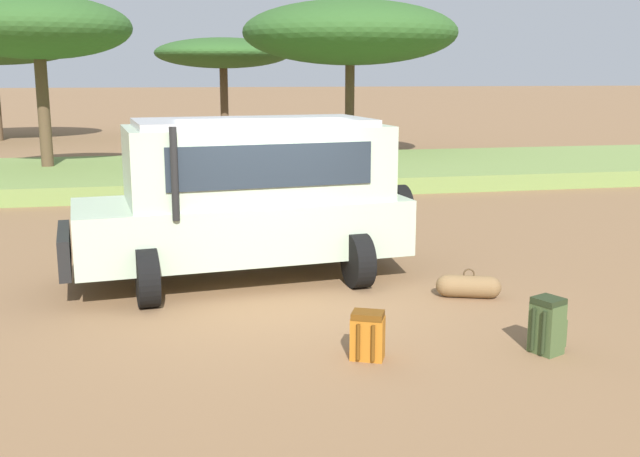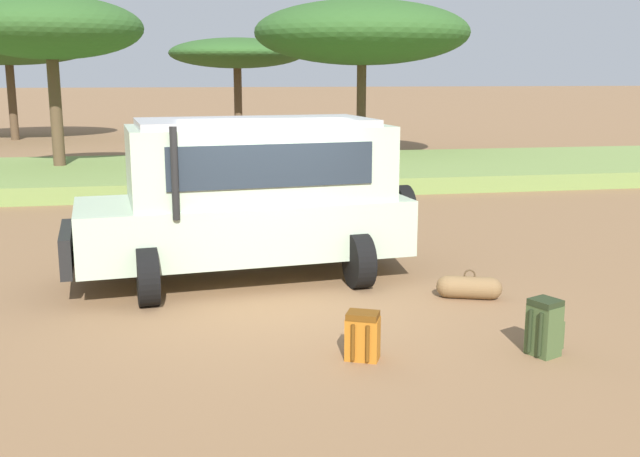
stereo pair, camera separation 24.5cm
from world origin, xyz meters
name	(u,v)px [view 2 (the right image)]	position (x,y,z in m)	size (l,w,h in m)	color
ground_plane	(275,298)	(0.00, 0.00, 0.00)	(320.00, 320.00, 0.00)	olive
grass_bank	(226,173)	(0.00, 11.90, 0.22)	(120.00, 7.00, 0.44)	olive
safari_vehicle	(250,195)	(-0.22, 1.14, 1.29)	(5.45, 3.09, 2.44)	#B2C6A8
backpack_beside_front_wheel	(545,328)	(2.73, -2.66, 0.31)	(0.44, 0.40, 0.65)	#42562D
backpack_cluster_center	(363,336)	(0.69, -2.42, 0.26)	(0.43, 0.43, 0.54)	#B26619
duffel_bag_low_black_case	(469,287)	(2.69, -0.48, 0.16)	(0.88, 0.51, 0.42)	brown
acacia_tree_left_mid	(8,46)	(-9.06, 27.44, 4.33)	(7.90, 7.48, 5.24)	brown
acacia_tree_centre_back	(50,28)	(-4.81, 12.89, 4.34)	(5.22, 5.18, 5.26)	brown
acacia_tree_right_mid	(237,53)	(1.59, 28.82, 4.06)	(6.84, 7.29, 4.84)	brown
acacia_tree_far_right	(362,33)	(5.18, 16.67, 4.49)	(7.68, 7.13, 5.64)	brown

